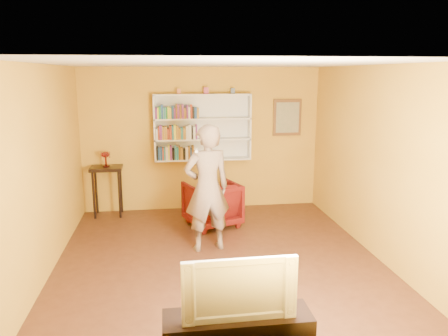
# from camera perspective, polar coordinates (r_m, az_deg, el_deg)

# --- Properties ---
(room_shell) EXTENTS (5.30, 5.80, 2.88)m
(room_shell) POSITION_cam_1_polar(r_m,az_deg,el_deg) (5.97, -0.71, -2.94)
(room_shell) COLOR #402214
(room_shell) RESTS_ON ground
(bookshelf) EXTENTS (1.80, 0.29, 1.23)m
(bookshelf) POSITION_cam_1_polar(r_m,az_deg,el_deg) (8.22, -2.85, 5.34)
(bookshelf) COLOR silver
(bookshelf) RESTS_ON room_shell
(books_row_lower) EXTENTS (0.69, 0.19, 0.27)m
(books_row_lower) POSITION_cam_1_polar(r_m,az_deg,el_deg) (8.15, -6.36, 1.94)
(books_row_lower) COLOR black
(books_row_lower) RESTS_ON bookshelf
(books_row_middle) EXTENTS (0.75, 0.19, 0.27)m
(books_row_middle) POSITION_cam_1_polar(r_m,az_deg,el_deg) (8.09, -6.23, 4.61)
(books_row_middle) COLOR silver
(books_row_middle) RESTS_ON bookshelf
(books_row_upper) EXTENTS (0.79, 0.18, 0.26)m
(books_row_upper) POSITION_cam_1_polar(r_m,az_deg,el_deg) (8.05, -6.17, 7.24)
(books_row_upper) COLOR #772A80
(books_row_upper) RESTS_ON bookshelf
(ornament_left) EXTENTS (0.07, 0.07, 0.09)m
(ornament_left) POSITION_cam_1_polar(r_m,az_deg,el_deg) (8.08, -5.92, 9.92)
(ornament_left) COLOR #B65E34
(ornament_left) RESTS_ON bookshelf
(ornament_centre) EXTENTS (0.09, 0.09, 0.12)m
(ornament_centre) POSITION_cam_1_polar(r_m,az_deg,el_deg) (8.11, -2.37, 10.07)
(ornament_centre) COLOR #A13554
(ornament_centre) RESTS_ON bookshelf
(ornament_right) EXTENTS (0.08, 0.08, 0.10)m
(ornament_right) POSITION_cam_1_polar(r_m,az_deg,el_deg) (8.17, 1.13, 10.04)
(ornament_right) COLOR #435470
(ornament_right) RESTS_ON bookshelf
(framed_painting) EXTENTS (0.55, 0.05, 0.70)m
(framed_painting) POSITION_cam_1_polar(r_m,az_deg,el_deg) (8.55, 8.26, 6.55)
(framed_painting) COLOR #573518
(framed_painting) RESTS_ON room_shell
(console_table) EXTENTS (0.57, 0.43, 0.93)m
(console_table) POSITION_cam_1_polar(r_m,az_deg,el_deg) (8.24, -15.07, -0.91)
(console_table) COLOR black
(console_table) RESTS_ON ground
(ruby_lustre) EXTENTS (0.17, 0.17, 0.28)m
(ruby_lustre) POSITION_cam_1_polar(r_m,az_deg,el_deg) (8.16, -15.21, 1.54)
(ruby_lustre) COLOR maroon
(ruby_lustre) RESTS_ON console_table
(armchair) EXTENTS (1.05, 1.07, 0.77)m
(armchair) POSITION_cam_1_polar(r_m,az_deg,el_deg) (7.54, -1.56, -4.69)
(armchair) COLOR #450406
(armchair) RESTS_ON ground
(person) EXTENTS (0.76, 0.58, 1.88)m
(person) POSITION_cam_1_polar(r_m,az_deg,el_deg) (6.37, -2.22, -2.66)
(person) COLOR #756055
(person) RESTS_ON ground
(game_remote) EXTENTS (0.04, 0.15, 0.04)m
(game_remote) POSITION_cam_1_polar(r_m,az_deg,el_deg) (5.92, -3.66, 2.27)
(game_remote) COLOR silver
(game_remote) RESTS_ON person
(television) EXTENTS (1.00, 0.15, 0.58)m
(television) POSITION_cam_1_polar(r_m,az_deg,el_deg) (3.96, 1.81, -15.02)
(television) COLOR black
(television) RESTS_ON tv_cabinet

